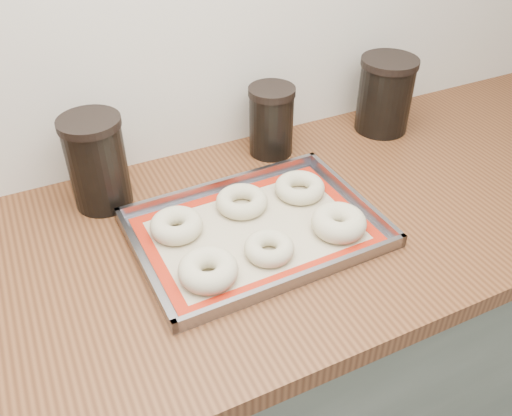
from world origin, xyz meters
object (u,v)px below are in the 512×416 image
bagel_back_mid (242,201)px  canister_right (385,95)px  baking_tray (256,230)px  bagel_back_right (300,188)px  canister_mid (271,121)px  canister_left (97,162)px  bagel_front_left (208,270)px  bagel_front_mid (269,248)px  bagel_front_right (339,223)px  bagel_back_left (176,225)px

bagel_back_mid → canister_right: (0.46, 0.16, 0.07)m
baking_tray → bagel_back_right: (0.13, 0.07, 0.01)m
bagel_back_mid → canister_mid: canister_mid is taller
bagel_back_mid → canister_left: 0.30m
baking_tray → canister_mid: canister_mid is taller
bagel_front_left → canister_mid: canister_mid is taller
bagel_back_mid → bagel_front_mid: bearing=-95.3°
bagel_front_right → bagel_back_left: size_ratio=1.05×
bagel_front_left → bagel_back_left: 0.14m
bagel_back_right → baking_tray: bearing=-152.9°
baking_tray → canister_mid: size_ratio=2.87×
bagel_front_mid → baking_tray: bearing=83.5°
baking_tray → bagel_front_right: bagel_front_right is taller
baking_tray → bagel_front_right: size_ratio=4.43×
bagel_back_left → bagel_back_right: bagel_back_left is taller
bagel_back_mid → baking_tray: bearing=-94.2°
bagel_front_left → canister_right: 0.67m
bagel_front_mid → canister_right: size_ratio=0.50×
canister_mid → bagel_back_left: bearing=-147.2°
baking_tray → canister_left: bearing=136.5°
bagel_front_right → bagel_front_mid: bearing=-179.1°
canister_right → bagel_front_mid: bearing=-147.0°
canister_mid → bagel_back_right: bearing=-98.3°
canister_left → canister_mid: canister_left is taller
bagel_front_mid → bagel_front_right: 0.15m
baking_tray → canister_right: 0.53m
bagel_front_left → canister_left: (-0.11, 0.31, 0.07)m
canister_mid → bagel_back_mid: bearing=-131.5°
bagel_back_left → canister_left: (-0.10, 0.17, 0.07)m
bagel_back_left → bagel_front_right: bearing=-24.9°
canister_mid → bagel_front_left: bearing=-131.1°
bagel_front_mid → bagel_back_mid: size_ratio=0.88×
bagel_front_right → bagel_front_left: bearing=-177.8°
bagel_front_left → bagel_front_right: size_ratio=0.99×
baking_tray → bagel_back_mid: (0.01, 0.08, 0.01)m
baking_tray → bagel_front_right: bearing=-26.2°
bagel_front_right → bagel_back_right: 0.14m
bagel_back_left → bagel_back_mid: bearing=6.9°
baking_tray → bagel_back_left: bearing=156.5°
bagel_front_right → bagel_back_left: (-0.28, 0.13, -0.00)m
bagel_back_left → canister_mid: bearing=32.8°
bagel_front_right → bagel_back_left: bearing=155.1°
bagel_back_left → canister_right: 0.63m
baking_tray → bagel_front_left: (-0.13, -0.08, 0.02)m
baking_tray → bagel_back_mid: bearing=85.8°
bagel_front_left → bagel_front_mid: size_ratio=1.15×
bagel_front_mid → canister_left: size_ratio=0.47×
baking_tray → bagel_front_left: size_ratio=4.45×
bagel_back_left → canister_left: 0.21m
bagel_front_right → bagel_back_left: bagel_front_right is taller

